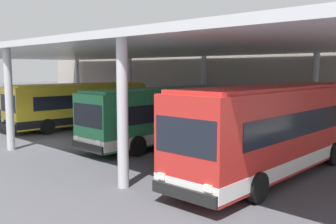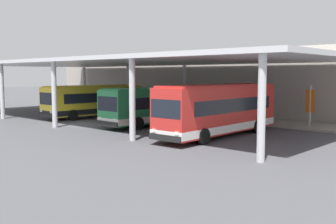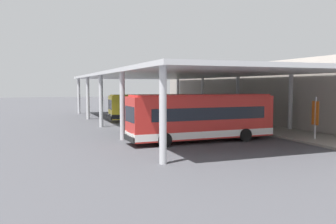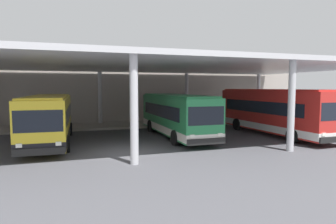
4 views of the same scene
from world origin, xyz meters
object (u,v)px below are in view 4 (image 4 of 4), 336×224
bus_nearest_bay (49,119)px  trash_bin (15,122)px  bus_middle_bay (273,111)px  banner_sign (246,103)px  bench_waiting (59,121)px  bus_second_bay (176,115)px

bus_nearest_bay → trash_bin: bus_nearest_bay is taller
bus_middle_bay → banner_sign: bus_middle_bay is taller
bus_nearest_bay → trash_bin: bearing=112.9°
bench_waiting → banner_sign: size_ratio=0.56×
bus_nearest_bay → banner_sign: banner_sign is taller
bus_middle_bay → trash_bin: bus_middle_bay is taller
bus_second_bay → trash_bin: bus_second_bay is taller
bus_second_bay → trash_bin: 14.37m
bus_nearest_bay → bench_waiting: 7.39m
bus_nearest_bay → bus_middle_bay: (16.46, -1.64, 0.19)m
bus_nearest_bay → bench_waiting: (0.43, 7.31, -0.99)m
bus_second_bay → bench_waiting: bus_second_bay is taller
bus_middle_bay → trash_bin: 21.73m
bus_second_bay → bus_middle_bay: bearing=-11.1°
trash_bin → bus_middle_bay: bearing=-25.1°
bus_middle_bay → trash_bin: bearing=154.9°
trash_bin → banner_sign: size_ratio=0.31×
bus_nearest_bay → banner_sign: size_ratio=3.31×
bench_waiting → bus_middle_bay: bearing=-29.2°
bus_nearest_bay → bench_waiting: bus_nearest_bay is taller
bus_second_bay → bus_middle_bay: bus_middle_bay is taller
bus_middle_bay → bench_waiting: bus_middle_bay is taller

